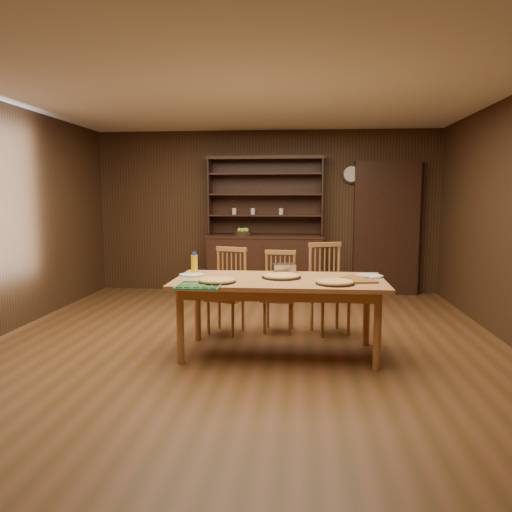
# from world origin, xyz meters

# --- Properties ---
(floor) EXTENTS (6.00, 6.00, 0.00)m
(floor) POSITION_xyz_m (0.00, 0.00, 0.00)
(floor) COLOR brown
(floor) RESTS_ON ground
(room_shell) EXTENTS (6.00, 6.00, 6.00)m
(room_shell) POSITION_xyz_m (0.00, 0.00, 1.58)
(room_shell) COLOR silver
(room_shell) RESTS_ON floor
(china_hutch) EXTENTS (1.84, 0.52, 2.17)m
(china_hutch) POSITION_xyz_m (-0.00, 2.75, 0.60)
(china_hutch) COLOR black
(china_hutch) RESTS_ON floor
(doorway) EXTENTS (1.00, 0.18, 2.10)m
(doorway) POSITION_xyz_m (1.90, 2.90, 1.05)
(doorway) COLOR black
(doorway) RESTS_ON floor
(wall_clock) EXTENTS (0.30, 0.05, 0.30)m
(wall_clock) POSITION_xyz_m (1.35, 2.96, 1.90)
(wall_clock) COLOR black
(wall_clock) RESTS_ON room_shell
(dining_table) EXTENTS (2.03, 1.02, 0.75)m
(dining_table) POSITION_xyz_m (0.37, -0.32, 0.68)
(dining_table) COLOR #AC793C
(dining_table) RESTS_ON floor
(chair_left) EXTENTS (0.49, 0.47, 0.97)m
(chair_left) POSITION_xyz_m (-0.25, 0.46, 0.51)
(chair_left) COLOR #A86739
(chair_left) RESTS_ON floor
(chair_center) EXTENTS (0.40, 0.38, 0.93)m
(chair_center) POSITION_xyz_m (0.33, 0.57, 0.49)
(chair_center) COLOR #A86739
(chair_center) RESTS_ON floor
(chair_right) EXTENTS (0.54, 0.53, 1.02)m
(chair_right) POSITION_xyz_m (0.88, 0.56, 0.54)
(chair_right) COLOR #A86739
(chair_right) RESTS_ON floor
(pizza_left) EXTENTS (0.35, 0.35, 0.04)m
(pizza_left) POSITION_xyz_m (-0.20, -0.57, 0.77)
(pizza_left) COLOR black
(pizza_left) RESTS_ON dining_table
(pizza_right) EXTENTS (0.36, 0.36, 0.04)m
(pizza_right) POSITION_xyz_m (0.89, -0.56, 0.77)
(pizza_right) COLOR black
(pizza_right) RESTS_ON dining_table
(pizza_center) EXTENTS (0.39, 0.39, 0.04)m
(pizza_center) POSITION_xyz_m (0.39, -0.26, 0.77)
(pizza_center) COLOR black
(pizza_center) RESTS_ON dining_table
(cooling_rack) EXTENTS (0.47, 0.47, 0.02)m
(cooling_rack) POSITION_xyz_m (-0.33, -0.77, 0.76)
(cooling_rack) COLOR #0C9F53
(cooling_rack) RESTS_ON dining_table
(plate_left) EXTENTS (0.27, 0.27, 0.02)m
(plate_left) POSITION_xyz_m (-0.52, -0.19, 0.76)
(plate_left) COLOR silver
(plate_left) RESTS_ON dining_table
(plate_right) EXTENTS (0.29, 0.29, 0.02)m
(plate_right) POSITION_xyz_m (1.25, -0.11, 0.76)
(plate_right) COLOR silver
(plate_right) RESTS_ON dining_table
(foil_dish) EXTENTS (0.26, 0.21, 0.09)m
(foil_dish) POSITION_xyz_m (0.40, 0.10, 0.80)
(foil_dish) COLOR silver
(foil_dish) RESTS_ON dining_table
(juice_bottle) EXTENTS (0.07, 0.07, 0.23)m
(juice_bottle) POSITION_xyz_m (-0.52, -0.08, 0.86)
(juice_bottle) COLOR #ECA00C
(juice_bottle) RESTS_ON dining_table
(pot_holder_a) EXTENTS (0.25, 0.25, 0.02)m
(pot_holder_a) POSITION_xyz_m (1.17, -0.42, 0.76)
(pot_holder_a) COLOR red
(pot_holder_a) RESTS_ON dining_table
(pot_holder_b) EXTENTS (0.30, 0.30, 0.02)m
(pot_holder_b) POSITION_xyz_m (1.10, -0.23, 0.76)
(pot_holder_b) COLOR red
(pot_holder_b) RESTS_ON dining_table
(fruit_bowl) EXTENTS (0.31, 0.31, 0.12)m
(fruit_bowl) POSITION_xyz_m (-0.35, 2.69, 0.98)
(fruit_bowl) COLOR black
(fruit_bowl) RESTS_ON china_hutch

